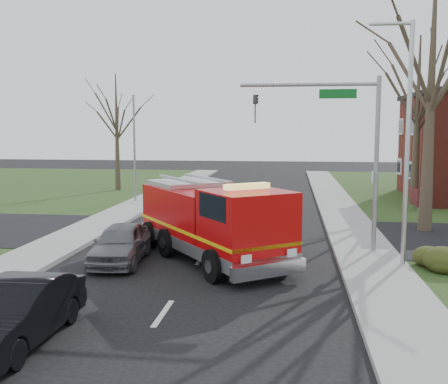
# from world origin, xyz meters

# --- Properties ---
(ground) EXTENTS (120.00, 120.00, 0.00)m
(ground) POSITION_xyz_m (0.00, 0.00, 0.00)
(ground) COLOR black
(ground) RESTS_ON ground
(sidewalk_right) EXTENTS (2.40, 80.00, 0.15)m
(sidewalk_right) POSITION_xyz_m (6.20, 0.00, 0.07)
(sidewalk_right) COLOR gray
(sidewalk_right) RESTS_ON ground
(sidewalk_left) EXTENTS (2.40, 80.00, 0.15)m
(sidewalk_left) POSITION_xyz_m (-6.20, 0.00, 0.07)
(sidewalk_left) COLOR gray
(sidewalk_left) RESTS_ON ground
(health_center_sign) EXTENTS (0.12, 2.00, 1.40)m
(health_center_sign) POSITION_xyz_m (10.50, 12.50, 0.88)
(health_center_sign) COLOR #491115
(health_center_sign) RESTS_ON ground
(bare_tree_near) EXTENTS (6.00, 6.00, 12.00)m
(bare_tree_near) POSITION_xyz_m (9.50, 6.00, 7.41)
(bare_tree_near) COLOR #3A2F22
(bare_tree_near) RESTS_ON ground
(bare_tree_far) EXTENTS (5.25, 5.25, 10.50)m
(bare_tree_far) POSITION_xyz_m (11.00, 15.00, 6.49)
(bare_tree_far) COLOR #3A2F22
(bare_tree_far) RESTS_ON ground
(bare_tree_left) EXTENTS (4.50, 4.50, 9.00)m
(bare_tree_left) POSITION_xyz_m (-10.00, 20.00, 5.56)
(bare_tree_left) COLOR #3A2F22
(bare_tree_left) RESTS_ON ground
(traffic_signal_mast) EXTENTS (5.29, 0.18, 6.80)m
(traffic_signal_mast) POSITION_xyz_m (5.21, 1.50, 4.71)
(traffic_signal_mast) COLOR gray
(traffic_signal_mast) RESTS_ON ground
(streetlight_pole) EXTENTS (1.48, 0.16, 8.40)m
(streetlight_pole) POSITION_xyz_m (7.14, -0.50, 4.55)
(streetlight_pole) COLOR #B7BABF
(streetlight_pole) RESTS_ON ground
(utility_pole_far) EXTENTS (0.14, 0.14, 7.00)m
(utility_pole_far) POSITION_xyz_m (-6.80, 14.00, 3.50)
(utility_pole_far) COLOR gray
(utility_pole_far) RESTS_ON ground
(fire_engine) EXTENTS (6.59, 7.69, 3.08)m
(fire_engine) POSITION_xyz_m (0.47, -0.28, 1.39)
(fire_engine) COLOR #B7080A
(fire_engine) RESTS_ON ground
(parked_car_maroon) EXTENTS (2.00, 4.30, 1.43)m
(parked_car_maroon) POSITION_xyz_m (-2.80, -1.00, 0.71)
(parked_car_maroon) COLOR slate
(parked_car_maroon) RESTS_ON ground
(parked_car_gray) EXTENTS (1.56, 4.38, 1.44)m
(parked_car_gray) POSITION_xyz_m (-2.80, -8.30, 0.72)
(parked_car_gray) COLOR black
(parked_car_gray) RESTS_ON ground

